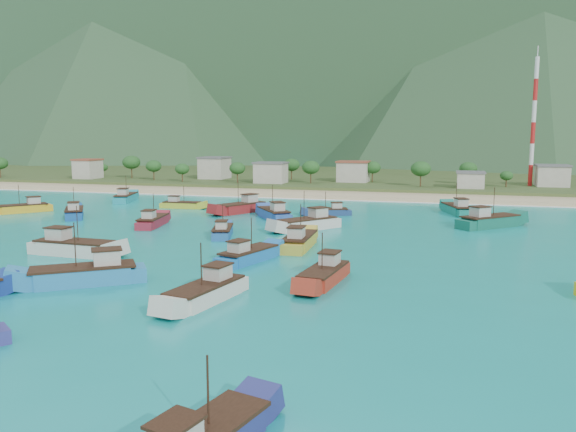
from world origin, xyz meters
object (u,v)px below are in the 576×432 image
(boat_12, at_px, (207,293))
(boat_14, at_px, (308,224))
(boat_24, at_px, (24,209))
(boat_18, at_px, (329,212))
(boat_13, at_px, (299,242))
(boat_30, at_px, (274,215))
(boat_15, at_px, (223,232))
(boat_3, at_px, (324,276))
(boat_20, at_px, (489,222))
(boat_19, at_px, (73,248))
(boat_16, at_px, (86,276))
(boat_21, at_px, (248,256))
(boat_0, at_px, (181,205))
(boat_27, at_px, (126,198))
(boat_2, at_px, (457,210))
(boat_9, at_px, (153,222))
(boat_28, at_px, (74,213))
(boat_17, at_px, (242,208))
(radio_tower, at_px, (534,122))

(boat_12, xyz_separation_m, boat_14, (-0.77, 44.30, 0.15))
(boat_24, bearing_deg, boat_18, -130.04)
(boat_13, height_order, boat_30, boat_30)
(boat_15, height_order, boat_24, boat_24)
(boat_3, bearing_deg, boat_20, -107.68)
(boat_19, bearing_deg, boat_16, 43.53)
(boat_15, xyz_separation_m, boat_21, (10.46, -16.64, 0.10))
(boat_0, relative_size, boat_12, 0.84)
(boat_13, distance_m, boat_19, 31.46)
(boat_14, distance_m, boat_24, 63.78)
(boat_14, relative_size, boat_27, 0.99)
(boat_16, relative_size, boat_27, 1.01)
(boat_24, bearing_deg, boat_20, -138.40)
(boat_2, relative_size, boat_21, 1.13)
(boat_20, xyz_separation_m, boat_27, (-84.23, 17.25, -0.13))
(boat_14, xyz_separation_m, boat_16, (-14.56, -42.16, 0.02))
(boat_13, height_order, boat_21, boat_13)
(boat_3, height_order, boat_27, boat_27)
(boat_0, xyz_separation_m, boat_9, (6.76, -24.62, 0.13))
(boat_13, bearing_deg, boat_15, 154.99)
(boat_20, distance_m, boat_27, 85.98)
(boat_19, distance_m, boat_28, 38.30)
(boat_13, height_order, boat_19, boat_19)
(boat_15, distance_m, boat_20, 47.28)
(boat_18, xyz_separation_m, boat_20, (30.65, -7.35, 0.40))
(boat_24, distance_m, boat_28, 15.36)
(boat_16, bearing_deg, boat_15, -41.11)
(boat_16, xyz_separation_m, boat_19, (-11.28, 12.79, -0.02))
(boat_19, bearing_deg, boat_24, -129.97)
(boat_19, height_order, boat_28, boat_19)
(boat_0, height_order, boat_2, boat_2)
(boat_27, xyz_separation_m, boat_30, (44.41, -18.26, 0.04))
(boat_2, height_order, boat_27, boat_2)
(boat_14, distance_m, boat_17, 25.56)
(boat_15, bearing_deg, boat_28, 144.97)
(boat_13, xyz_separation_m, boat_30, (-12.13, 26.25, 0.05))
(boat_21, xyz_separation_m, boat_24, (-62.28, 31.61, 0.06))
(boat_2, height_order, boat_14, boat_14)
(radio_tower, height_order, boat_13, radio_tower)
(radio_tower, height_order, boat_21, radio_tower)
(boat_21, height_order, boat_30, boat_30)
(boat_9, xyz_separation_m, boat_13, (30.60, -11.93, 0.09))
(boat_20, height_order, boat_28, boat_20)
(boat_24, bearing_deg, boat_16, 173.98)
(boat_15, bearing_deg, boat_17, 86.96)
(boat_18, relative_size, boat_28, 0.86)
(boat_20, bearing_deg, boat_19, -98.15)
(boat_0, distance_m, boat_9, 25.53)
(boat_9, relative_size, boat_28, 1.02)
(boat_18, bearing_deg, boat_24, 81.87)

